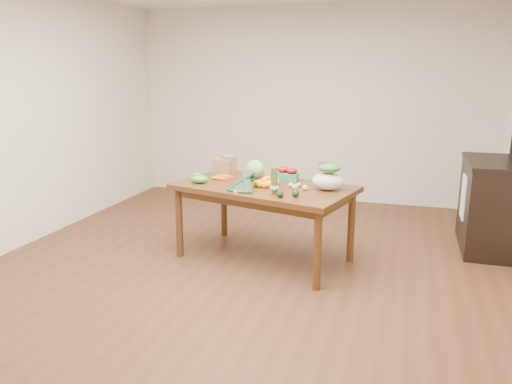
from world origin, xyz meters
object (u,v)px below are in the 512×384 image
(dining_table, at_px, (264,222))
(cabbage, at_px, (255,169))
(paper_bag, at_px, (224,165))
(kale_bunch, at_px, (242,182))
(cabinet, at_px, (489,205))
(mandarin_cluster, at_px, (264,182))
(asparagus_bundle, at_px, (274,181))
(salad_bag, at_px, (328,178))

(dining_table, xyz_separation_m, cabbage, (-0.18, 0.29, 0.47))
(dining_table, bearing_deg, paper_bag, 158.98)
(kale_bunch, bearing_deg, cabinet, 43.38)
(dining_table, relative_size, mandarin_cluster, 9.29)
(cabbage, height_order, kale_bunch, cabbage)
(dining_table, distance_m, kale_bunch, 0.55)
(dining_table, relative_size, paper_bag, 6.06)
(asparagus_bundle, bearing_deg, cabbage, 135.89)
(paper_bag, distance_m, salad_bag, 1.25)
(mandarin_cluster, bearing_deg, cabinet, 25.83)
(cabinet, bearing_deg, asparagus_bundle, -146.69)
(cabinet, relative_size, cabbage, 5.39)
(dining_table, xyz_separation_m, mandarin_cluster, (0.02, -0.06, 0.42))
(cabbage, bearing_deg, dining_table, -57.95)
(paper_bag, bearing_deg, cabinet, 11.66)
(kale_bunch, xyz_separation_m, asparagus_bundle, (0.32, -0.05, 0.05))
(asparagus_bundle, relative_size, salad_bag, 0.85)
(salad_bag, bearing_deg, cabbage, 159.44)
(mandarin_cluster, height_order, kale_bunch, kale_bunch)
(paper_bag, height_order, kale_bunch, paper_bag)
(kale_bunch, bearing_deg, asparagus_bundle, 6.27)
(cabbage, height_order, salad_bag, salad_bag)
(cabinet, xyz_separation_m, asparagus_bundle, (-1.96, -1.29, 0.40))
(cabbage, bearing_deg, asparagus_bundle, -58.97)
(dining_table, xyz_separation_m, salad_bag, (0.61, -0.01, 0.49))
(dining_table, distance_m, paper_bag, 0.84)
(cabbage, distance_m, kale_bunch, 0.56)
(paper_bag, relative_size, mandarin_cluster, 1.53)
(cabinet, relative_size, paper_bag, 3.70)
(cabinet, xyz_separation_m, kale_bunch, (-2.28, -1.24, 0.36))
(paper_bag, distance_m, cabbage, 0.40)
(paper_bag, bearing_deg, asparagus_bundle, -44.19)
(cabinet, height_order, cabbage, same)
(kale_bunch, bearing_deg, dining_table, 78.59)
(cabinet, distance_m, salad_bag, 1.86)
(dining_table, bearing_deg, asparagus_bundle, -45.04)
(mandarin_cluster, height_order, salad_bag, salad_bag)
(cabinet, bearing_deg, paper_bag, -168.34)
(dining_table, height_order, mandarin_cluster, mandarin_cluster)
(cabbage, bearing_deg, mandarin_cluster, -60.12)
(cabinet, bearing_deg, mandarin_cluster, -154.17)
(dining_table, relative_size, salad_bag, 5.70)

